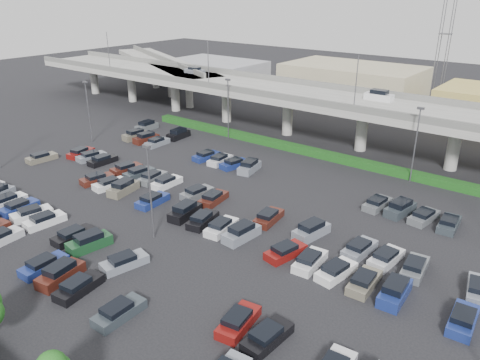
% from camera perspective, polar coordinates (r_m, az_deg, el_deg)
% --- Properties ---
extents(ground, '(280.00, 280.00, 0.00)m').
position_cam_1_polar(ground, '(55.66, -4.35, -3.77)').
color(ground, black).
extents(overpass, '(150.00, 13.00, 15.80)m').
position_cam_1_polar(overpass, '(78.64, 11.41, 9.17)').
color(overpass, gray).
rests_on(overpass, ground).
extents(on_ramp, '(50.93, 30.13, 8.80)m').
position_cam_1_polar(on_ramp, '(118.56, -9.36, 13.70)').
color(on_ramp, gray).
rests_on(on_ramp, ground).
extents(hedge, '(66.00, 1.60, 1.10)m').
position_cam_1_polar(hedge, '(74.32, 8.67, 3.42)').
color(hedge, '#113C11').
rests_on(hedge, ground).
extents(parked_cars, '(63.11, 41.60, 1.67)m').
position_cam_1_polar(parked_cars, '(54.22, -8.07, -3.99)').
color(parked_cars, white).
rests_on(parked_cars, ground).
extents(light_poles, '(66.90, 48.38, 10.30)m').
position_cam_1_polar(light_poles, '(57.23, -6.26, 3.69)').
color(light_poles, '#545459').
rests_on(light_poles, ground).
extents(distant_buildings, '(138.00, 24.00, 9.00)m').
position_cam_1_polar(distant_buildings, '(102.86, 25.40, 8.73)').
color(distant_buildings, gray).
rests_on(distant_buildings, ground).
extents(comm_tower, '(2.40, 2.40, 30.00)m').
position_cam_1_polar(comm_tower, '(114.90, 23.81, 16.30)').
color(comm_tower, '#545459').
rests_on(comm_tower, ground).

